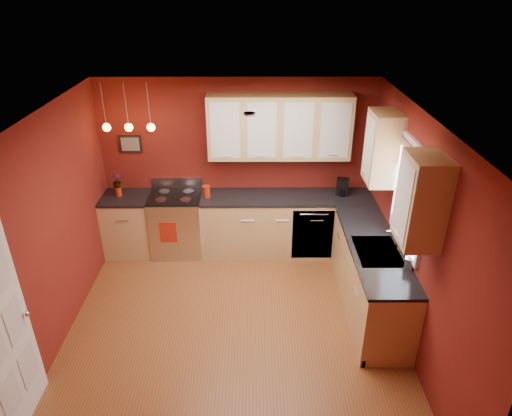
{
  "coord_description": "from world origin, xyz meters",
  "views": [
    {
      "loc": [
        0.24,
        -4.24,
        3.86
      ],
      "look_at": [
        0.27,
        1.0,
        1.15
      ],
      "focal_mm": 32.0,
      "sensor_mm": 36.0,
      "label": 1
    }
  ],
  "objects_px": {
    "gas_range": "(177,223)",
    "soap_pump": "(409,261)",
    "sink": "(377,253)",
    "coffee_maker": "(342,188)",
    "red_canister": "(206,191)"
  },
  "relations": [
    {
      "from": "sink",
      "to": "red_canister",
      "type": "height_order",
      "value": "sink"
    },
    {
      "from": "gas_range",
      "to": "coffee_maker",
      "type": "bearing_deg",
      "value": 0.92
    },
    {
      "from": "sink",
      "to": "soap_pump",
      "type": "xyz_separation_m",
      "value": [
        0.25,
        -0.36,
        0.13
      ]
    },
    {
      "from": "gas_range",
      "to": "red_canister",
      "type": "distance_m",
      "value": 0.72
    },
    {
      "from": "sink",
      "to": "coffee_maker",
      "type": "relative_size",
      "value": 2.8
    },
    {
      "from": "red_canister",
      "to": "sink",
      "type": "bearing_deg",
      "value": -34.33
    },
    {
      "from": "sink",
      "to": "red_canister",
      "type": "xyz_separation_m",
      "value": [
        -2.15,
        1.47,
        0.11
      ]
    },
    {
      "from": "gas_range",
      "to": "red_canister",
      "type": "relative_size",
      "value": 6.3
    },
    {
      "from": "sink",
      "to": "coffee_maker",
      "type": "distance_m",
      "value": 1.55
    },
    {
      "from": "soap_pump",
      "to": "red_canister",
      "type": "bearing_deg",
      "value": 142.75
    },
    {
      "from": "sink",
      "to": "coffee_maker",
      "type": "xyz_separation_m",
      "value": [
        -0.16,
        1.54,
        0.14
      ]
    },
    {
      "from": "gas_range",
      "to": "coffee_maker",
      "type": "distance_m",
      "value": 2.53
    },
    {
      "from": "sink",
      "to": "red_canister",
      "type": "bearing_deg",
      "value": 145.67
    },
    {
      "from": "sink",
      "to": "soap_pump",
      "type": "relative_size",
      "value": 3.43
    },
    {
      "from": "gas_range",
      "to": "soap_pump",
      "type": "xyz_separation_m",
      "value": [
        2.87,
        -1.86,
        0.56
      ]
    }
  ]
}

